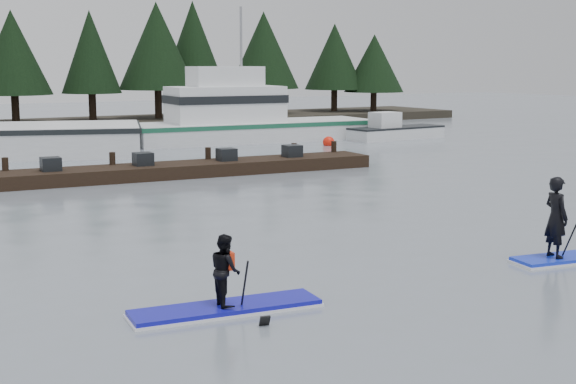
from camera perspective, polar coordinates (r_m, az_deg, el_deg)
ground at (r=16.53m, az=10.83°, el=-6.62°), size 160.00×160.00×0.00m
far_shore at (r=55.01m, az=-19.73°, el=4.30°), size 70.00×8.00×0.60m
treeline at (r=55.04m, az=-19.71°, el=3.99°), size 60.00×4.00×8.00m
fishing_boat_medium at (r=46.40m, az=-2.97°, el=4.39°), size 14.49×5.19×8.49m
skiff at (r=48.02m, az=7.72°, el=4.19°), size 6.23×2.24×0.71m
floating_dock at (r=32.31m, az=-6.84°, el=1.64°), size 15.53×3.22×0.51m
buoy_c at (r=43.86m, az=2.90°, el=3.33°), size 0.64×0.64×0.64m
paddleboard_solo at (r=14.57m, az=-4.46°, el=-6.81°), size 3.55×1.32×1.87m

